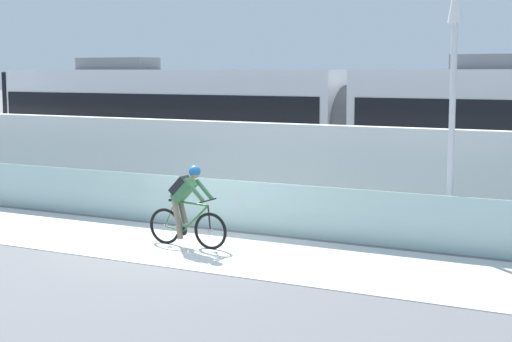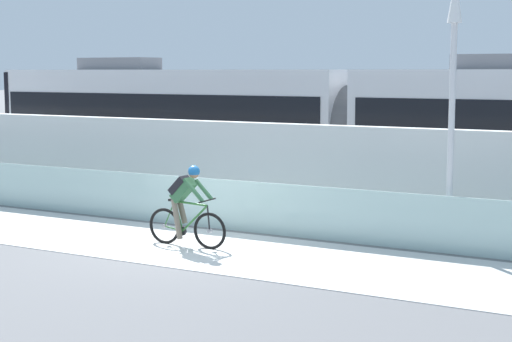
{
  "view_description": "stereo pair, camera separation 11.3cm",
  "coord_description": "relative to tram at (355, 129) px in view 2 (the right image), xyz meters",
  "views": [
    {
      "loc": [
        8.56,
        -13.02,
        3.42
      ],
      "look_at": [
        0.32,
        2.35,
        1.25
      ],
      "focal_mm": 56.71,
      "sensor_mm": 36.0,
      "label": 1
    },
    {
      "loc": [
        8.66,
        -12.96,
        3.42
      ],
      "look_at": [
        0.32,
        2.35,
        1.25
      ],
      "focal_mm": 56.71,
      "sensor_mm": 36.0,
      "label": 2
    }
  ],
  "objects": [
    {
      "name": "lamp_post_antenna",
      "position": [
        3.78,
        -4.7,
        1.4
      ],
      "size": [
        0.28,
        0.28,
        5.2
      ],
      "color": "gray",
      "rests_on": "ground"
    },
    {
      "name": "tram_rail_far",
      "position": [
        -0.85,
        0.72,
        -1.89
      ],
      "size": [
        32.0,
        0.08,
        0.01
      ],
      "primitive_type": "cube",
      "color": "#595654",
      "rests_on": "ground"
    },
    {
      "name": "cyclist_on_bike",
      "position": [
        -0.79,
        -6.85,
        -1.09
      ],
      "size": [
        1.77,
        0.58,
        1.61
      ],
      "color": "black",
      "rests_on": "ground"
    },
    {
      "name": "bike_path_deck",
      "position": [
        -0.85,
        -6.85,
        -1.89
      ],
      "size": [
        32.0,
        3.2,
        0.01
      ],
      "primitive_type": "cube",
      "color": "silver",
      "rests_on": "ground"
    },
    {
      "name": "tram_rail_near",
      "position": [
        -0.85,
        -0.72,
        -1.89
      ],
      "size": [
        32.0,
        0.08,
        0.01
      ],
      "primitive_type": "cube",
      "color": "#595654",
      "rests_on": "ground"
    },
    {
      "name": "glass_parapet",
      "position": [
        -0.85,
        -5.0,
        -1.35
      ],
      "size": [
        32.0,
        0.05,
        1.09
      ],
      "primitive_type": "cube",
      "color": "silver",
      "rests_on": "ground"
    },
    {
      "name": "ground_plane",
      "position": [
        -0.85,
        -6.85,
        -1.89
      ],
      "size": [
        200.0,
        200.0,
        0.0
      ],
      "primitive_type": "plane",
      "color": "slate"
    },
    {
      "name": "concrete_barrier_wall",
      "position": [
        -0.85,
        -3.2,
        -0.79
      ],
      "size": [
        32.0,
        0.36,
        2.21
      ],
      "primitive_type": "cube",
      "color": "silver",
      "rests_on": "ground"
    },
    {
      "name": "tram",
      "position": [
        0.0,
        0.0,
        0.0
      ],
      "size": [
        22.56,
        2.54,
        3.81
      ],
      "color": "silver",
      "rests_on": "ground"
    }
  ]
}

